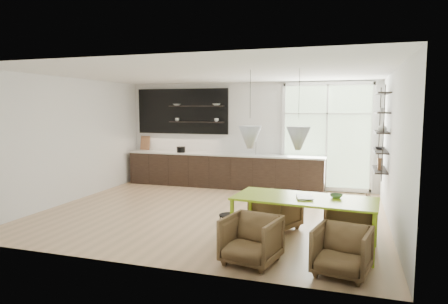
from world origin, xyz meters
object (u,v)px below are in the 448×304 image
Objects in this scene: armchair_back_right at (348,216)px; armchair_back_left at (276,211)px; wire_stool at (229,224)px; armchair_front_left at (251,240)px; armchair_front_right at (342,251)px; dining_table at (304,201)px.

armchair_back_left is at bearing -8.53° from armchair_back_right.
wire_stool is (-1.86, -0.86, -0.07)m from armchair_back_right.
armchair_front_right is (1.24, -0.02, -0.02)m from armchair_front_left.
dining_table reaches higher than armchair_front_left.
armchair_back_left is at bearing 56.43° from wire_stool.
armchair_back_right is at bearing 99.78° from armchair_front_right.
armchair_back_right is 1.12× the size of armchair_front_right.
armchair_front_left is 0.97m from wire_stool.
armchair_back_right is 2.05m from wire_stool.
armchair_front_left is at bearing -54.22° from wire_stool.
armchair_back_left is at bearing 99.95° from armchair_front_left.
dining_table is 3.03× the size of armchair_front_left.
armchair_front_left reaches higher than wire_stool.
armchair_back_left reaches higher than armchair_front_right.
dining_table is 1.08m from armchair_back_right.
dining_table is 1.29m from wire_stool.
armchair_front_left is 1.65× the size of wire_stool.
dining_table is 1.09m from armchair_back_left.
armchair_back_right is 1.75× the size of wire_stool.
dining_table is 1.17m from armchair_front_right.
armchair_back_right is at bearing -156.75° from armchair_back_left.
armchair_front_right is at bearing -51.63° from dining_table.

